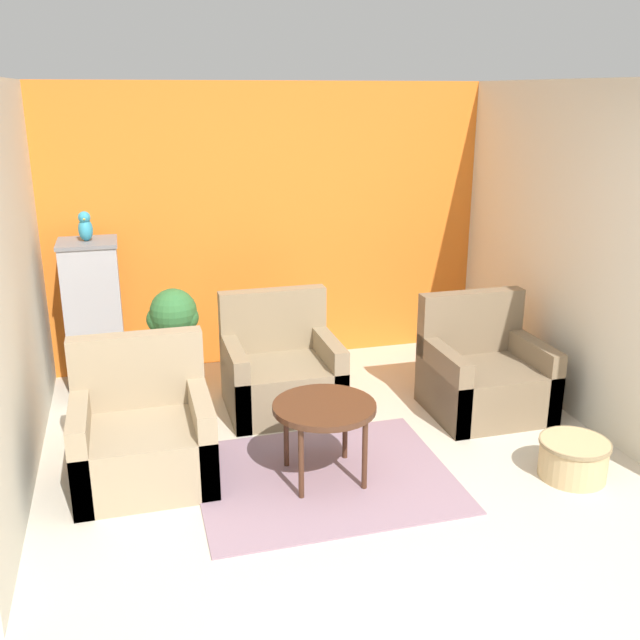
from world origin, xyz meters
TOP-DOWN VIEW (x-y plane):
  - ground_plane at (0.00, 0.00)m, footprint 20.00×20.00m
  - wall_back_accent at (0.00, 3.35)m, footprint 4.11×0.06m
  - wall_left at (-2.02, 1.66)m, footprint 0.06×3.32m
  - wall_right at (2.02, 1.66)m, footprint 0.06×3.32m
  - area_rug at (-0.15, 1.01)m, footprint 1.66×1.37m
  - coffee_table at (-0.15, 1.01)m, footprint 0.67×0.67m
  - armchair_left at (-1.29, 1.34)m, footprint 0.88×0.79m
  - armchair_right at (1.36, 1.69)m, footprint 0.88×0.79m
  - armchair_middle at (-0.18, 2.18)m, footprint 0.88×0.79m
  - birdcage at (-1.60, 2.94)m, footprint 0.49×0.49m
  - parrot at (-1.60, 2.95)m, footprint 0.11×0.21m
  - potted_plant at (-0.96, 2.77)m, footprint 0.43×0.39m
  - wicker_basket at (1.44, 0.59)m, footprint 0.46×0.46m

SIDE VIEW (x-z plane):
  - ground_plane at x=0.00m, z-range 0.00..0.00m
  - area_rug at x=-0.15m, z-range 0.00..0.01m
  - wicker_basket at x=1.44m, z-range 0.01..0.27m
  - armchair_left at x=-1.29m, z-range -0.17..0.74m
  - armchair_right at x=1.36m, z-range -0.17..0.74m
  - armchair_middle at x=-0.18m, z-range -0.17..0.74m
  - coffee_table at x=-0.15m, z-range 0.21..0.75m
  - potted_plant at x=-0.96m, z-range 0.14..1.04m
  - birdcage at x=-1.60m, z-range -0.01..1.29m
  - wall_back_accent at x=0.00m, z-range 0.00..2.53m
  - wall_left at x=-2.02m, z-range 0.00..2.53m
  - wall_right at x=2.02m, z-range 0.00..2.53m
  - parrot at x=-1.60m, z-range 1.29..1.53m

